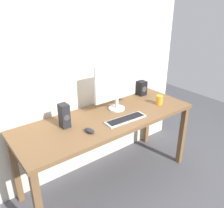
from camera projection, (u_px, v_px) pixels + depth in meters
ground_plane at (108, 178)px, 2.57m from camera, size 6.00×6.00×0.00m
wall_back at (84, 34)px, 2.23m from camera, size 2.52×0.04×3.00m
desk at (108, 124)px, 2.30m from camera, size 1.79×0.65×0.76m
monitor at (116, 84)px, 2.32m from camera, size 0.50×0.17×0.48m
keyboard_primary at (126, 119)px, 2.19m from camera, size 0.42×0.14×0.02m
mouse at (89, 131)px, 1.99m from camera, size 0.08×0.11×0.03m
speaker_right at (141, 88)px, 2.75m from camera, size 0.10×0.10×0.17m
speaker_left at (64, 116)px, 2.04m from camera, size 0.08×0.10×0.22m
coffee_mug at (159, 100)px, 2.51m from camera, size 0.07×0.07×0.10m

